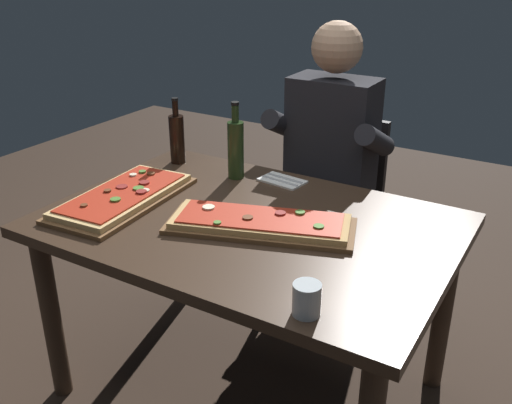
% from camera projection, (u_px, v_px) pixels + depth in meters
% --- Properties ---
extents(ground_plane, '(6.40, 6.40, 0.00)m').
position_uv_depth(ground_plane, '(250.00, 386.00, 2.31)').
color(ground_plane, '#38281E').
extents(dining_table, '(1.40, 0.96, 0.74)m').
position_uv_depth(dining_table, '(249.00, 244.00, 2.05)').
color(dining_table, '#3D2B1E').
rests_on(dining_table, ground_plane).
extents(pizza_rectangular_front, '(0.68, 0.43, 0.05)m').
position_uv_depth(pizza_rectangular_front, '(260.00, 223.00, 1.94)').
color(pizza_rectangular_front, brown).
rests_on(pizza_rectangular_front, dining_table).
extents(pizza_rectangular_left, '(0.32, 0.60, 0.05)m').
position_uv_depth(pizza_rectangular_left, '(123.00, 197.00, 2.14)').
color(pizza_rectangular_left, brown).
rests_on(pizza_rectangular_left, dining_table).
extents(wine_bottle_dark, '(0.07, 0.07, 0.32)m').
position_uv_depth(wine_bottle_dark, '(236.00, 148.00, 2.32)').
color(wine_bottle_dark, '#233819').
rests_on(wine_bottle_dark, dining_table).
extents(oil_bottle_amber, '(0.06, 0.06, 0.29)m').
position_uv_depth(oil_bottle_amber, '(177.00, 138.00, 2.49)').
color(oil_bottle_amber, black).
rests_on(oil_bottle_amber, dining_table).
extents(tumbler_near_camera, '(0.08, 0.08, 0.09)m').
position_uv_depth(tumbler_near_camera, '(307.00, 301.00, 1.48)').
color(tumbler_near_camera, silver).
rests_on(tumbler_near_camera, dining_table).
extents(napkin_cutlery_set, '(0.19, 0.13, 0.01)m').
position_uv_depth(napkin_cutlery_set, '(282.00, 181.00, 2.33)').
color(napkin_cutlery_set, white).
rests_on(napkin_cutlery_set, dining_table).
extents(diner_chair, '(0.44, 0.44, 0.87)m').
position_uv_depth(diner_chair, '(335.00, 199.00, 2.80)').
color(diner_chair, black).
rests_on(diner_chair, ground_plane).
extents(seated_diner, '(0.53, 0.41, 1.33)m').
position_uv_depth(seated_diner, '(327.00, 157.00, 2.60)').
color(seated_diner, '#23232D').
rests_on(seated_diner, ground_plane).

